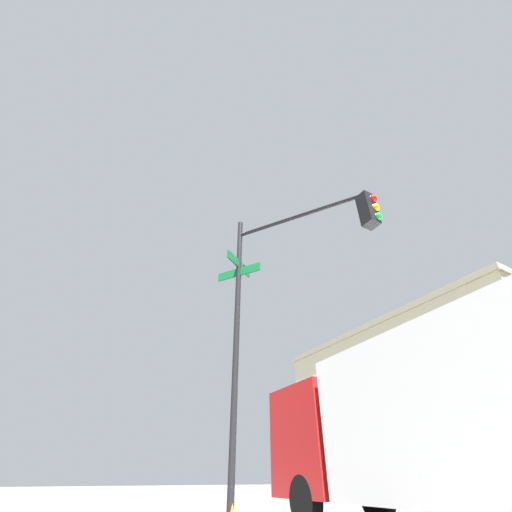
# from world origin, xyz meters

# --- Properties ---
(traffic_signal_near) EXTENTS (3.23, 2.30, 6.35)m
(traffic_signal_near) POSITION_xyz_m (-6.25, -6.45, 4.51)
(traffic_signal_near) COLOR black
(traffic_signal_near) RESTS_ON ground_plane
(building_stucco) EXTENTS (18.98, 24.05, 10.25)m
(building_stucco) POSITION_xyz_m (-17.34, 19.88, 5.13)
(building_stucco) COLOR beige
(building_stucco) RESTS_ON ground_plane
(box_truck_second) EXTENTS (8.63, 2.92, 3.38)m
(box_truck_second) POSITION_xyz_m (-6.43, -3.30, 1.87)
(box_truck_second) COLOR #B21919
(box_truck_second) RESTS_ON ground_plane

